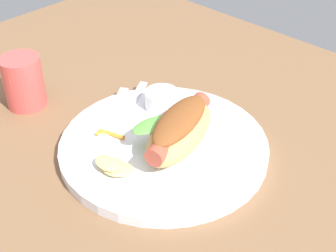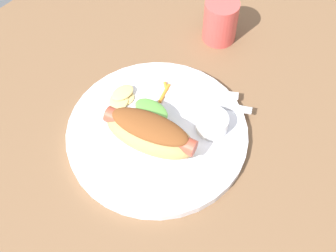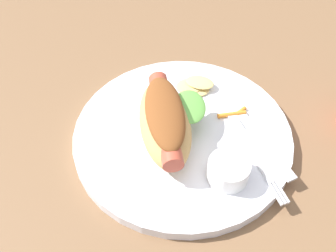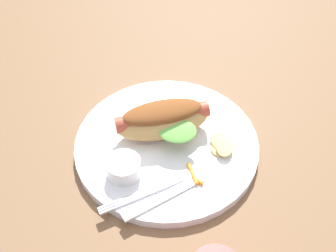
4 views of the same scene
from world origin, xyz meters
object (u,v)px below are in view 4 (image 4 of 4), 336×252
Objects in this scene: plate at (166,145)px; sauce_ramekin at (124,168)px; fork at (150,191)px; carrot_garnish at (194,176)px; chips_pile at (222,145)px; hot_dog at (163,119)px; knife at (163,197)px.

plate is 5.68× the size of sauce_ramekin.
plate is 2.11× the size of fork.
fork is 3.45× the size of carrot_garnish.
carrot_garnish is at bearing 143.36° from chips_pile.
chips_pile is (8.99, -11.07, 0.41)cm from fork.
hot_dog is 10.49cm from sauce_ramekin.
plate is 9.22cm from sauce_ramekin.
chips_pile reaches higher than knife.
fork is at bearing 114.17° from carrot_garnish.
fork is 14.27cm from chips_pile.
sauce_ramekin reaches higher than plate.
carrot_garnish is at bearing -146.54° from plate.
hot_dog reaches higher than fork.
hot_dog reaches higher than carrot_garnish.
chips_pile is at bearing 145.98° from hot_dog.
knife reaches higher than plate.
carrot_garnish is (2.95, -6.58, 0.12)cm from fork.
fork is 2.20cm from knife.
sauce_ramekin is at bearing -66.92° from fork.
plate is 1.81× the size of hot_dog.
knife is (-0.99, -1.97, -0.02)cm from fork.
hot_dog is at bearing 15.84° from plate.
carrot_garnish is at bearing -91.80° from sauce_ramekin.
sauce_ramekin reaches higher than carrot_garnish.
hot_dog is 4.02× the size of carrot_garnish.
hot_dog is 2.61× the size of chips_pile.
chips_pile is 1.54× the size of carrot_garnish.
sauce_ramekin is at bearing 88.20° from carrot_garnish.
carrot_garnish is at bearing 102.94° from hot_dog.
chips_pile is at bearing -166.59° from knife.
chips_pile reaches higher than fork.
sauce_ramekin is at bearing -69.33° from knife.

